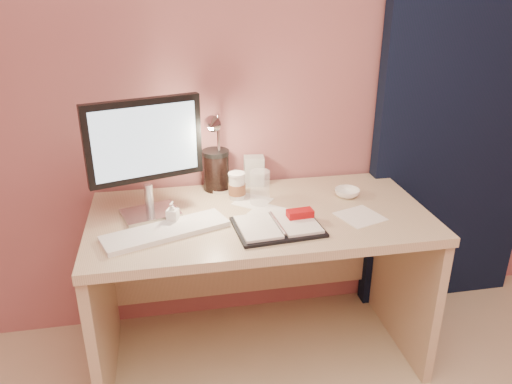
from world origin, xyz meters
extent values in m
plane|color=#AE6566|center=(0.00, 1.75, 1.25)|extent=(3.50, 0.00, 3.50)
cube|color=black|center=(1.05, 1.69, 1.10)|extent=(0.85, 0.08, 2.20)
cube|color=#CEB691|center=(0.00, 1.38, 0.71)|extent=(1.40, 0.70, 0.04)
cube|color=#CEB691|center=(-0.68, 1.38, 0.34)|extent=(0.04, 0.66, 0.69)
cube|color=#CEB691|center=(0.68, 1.38, 0.34)|extent=(0.04, 0.66, 0.69)
cube|color=#CEB691|center=(0.00, 1.71, 0.40)|extent=(1.32, 0.03, 0.55)
cube|color=silver|center=(-0.45, 1.45, 0.74)|extent=(0.26, 0.22, 0.02)
cylinder|color=silver|center=(-0.45, 1.45, 0.81)|extent=(0.04, 0.04, 0.12)
cube|color=black|center=(-0.45, 1.45, 1.05)|extent=(0.45, 0.17, 0.32)
cube|color=#A8CCE5|center=(-0.46, 1.42, 1.05)|extent=(0.39, 0.12, 0.27)
cube|color=white|center=(-0.39, 1.27, 0.74)|extent=(0.50, 0.30, 0.02)
cube|color=black|center=(0.04, 1.23, 0.74)|extent=(0.35, 0.27, 0.01)
cube|color=white|center=(-0.04, 1.23, 0.75)|extent=(0.16, 0.23, 0.01)
cube|color=white|center=(0.12, 1.24, 0.75)|extent=(0.16, 0.23, 0.01)
cube|color=#AD0E0F|center=(0.14, 1.27, 0.77)|extent=(0.11, 0.06, 0.03)
cube|color=white|center=(0.40, 1.27, 0.73)|extent=(0.21, 0.21, 0.00)
cube|color=white|center=(-0.01, 1.50, 0.73)|extent=(0.20, 0.20, 0.00)
cube|color=white|center=(0.03, 1.39, 0.73)|extent=(0.19, 0.19, 0.00)
cylinder|color=silver|center=(-0.07, 1.54, 0.79)|extent=(0.07, 0.07, 0.11)
cylinder|color=brown|center=(-0.07, 1.54, 0.78)|extent=(0.08, 0.08, 0.05)
cylinder|color=silver|center=(-0.07, 1.54, 0.85)|extent=(0.07, 0.07, 0.01)
cylinder|color=white|center=(0.02, 1.48, 0.80)|extent=(0.08, 0.08, 0.15)
imported|color=white|center=(0.42, 1.48, 0.75)|extent=(0.13, 0.13, 0.03)
imported|color=silver|center=(-0.36, 1.35, 0.78)|extent=(0.06, 0.06, 0.10)
cylinder|color=black|center=(-0.15, 1.67, 0.81)|extent=(0.12, 0.12, 0.17)
cube|color=silver|center=(0.03, 1.69, 0.80)|extent=(0.10, 0.08, 0.14)
cylinder|color=silver|center=(-0.14, 1.64, 0.74)|extent=(0.09, 0.09, 0.02)
cylinder|color=silver|center=(-0.14, 1.64, 0.92)|extent=(0.01, 0.01, 0.34)
cone|color=silver|center=(-0.09, 1.49, 1.08)|extent=(0.08, 0.08, 0.07)
camera|label=1|loc=(-0.36, -0.45, 1.64)|focal=35.00mm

